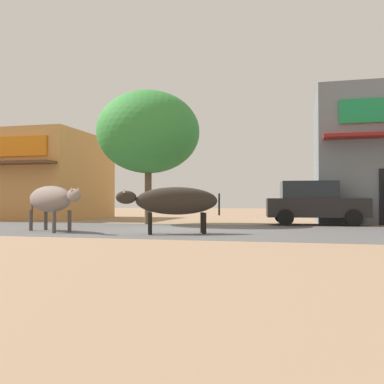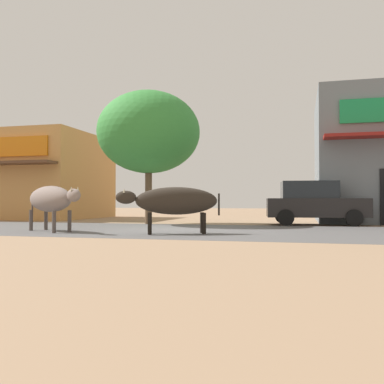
{
  "view_description": "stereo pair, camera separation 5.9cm",
  "coord_description": "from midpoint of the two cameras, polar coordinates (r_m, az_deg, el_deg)",
  "views": [
    {
      "loc": [
        3.92,
        -12.83,
        0.9
      ],
      "look_at": [
        0.62,
        0.37,
        1.18
      ],
      "focal_mm": 40.34,
      "sensor_mm": 36.0,
      "label": 1
    },
    {
      "loc": [
        3.98,
        -12.82,
        0.9
      ],
      "look_at": [
        0.62,
        0.37,
        1.18
      ],
      "focal_mm": 40.34,
      "sensor_mm": 36.0,
      "label": 2
    }
  ],
  "objects": [
    {
      "name": "roadside_tree",
      "position": [
        17.18,
        -5.65,
        7.84
      ],
      "size": [
        4.03,
        4.03,
        5.22
      ],
      "color": "brown",
      "rests_on": "ground"
    },
    {
      "name": "storefront_left_cafe",
      "position": [
        24.29,
        -19.69,
        1.91
      ],
      "size": [
        6.29,
        6.79,
        4.36
      ],
      "color": "tan",
      "rests_on": "ground"
    },
    {
      "name": "cow_near_brown",
      "position": [
        13.36,
        -18.03,
        -0.92
      ],
      "size": [
        2.6,
        1.79,
        1.35
      ],
      "color": "gray",
      "rests_on": "ground"
    },
    {
      "name": "ground",
      "position": [
        13.45,
        -2.82,
        -5.03
      ],
      "size": [
        80.0,
        80.0,
        0.0
      ],
      "primitive_type": "plane",
      "color": "#98795C"
    },
    {
      "name": "cow_far_dark",
      "position": [
        11.86,
        -2.23,
        -1.22
      ],
      "size": [
        2.78,
        1.39,
        1.29
      ],
      "color": "#2C251D",
      "rests_on": "ground"
    },
    {
      "name": "asphalt_road",
      "position": [
        13.45,
        -2.82,
        -5.03
      ],
      "size": [
        72.0,
        6.5,
        0.0
      ],
      "primitive_type": "cube",
      "color": "#555454",
      "rests_on": "ground"
    },
    {
      "name": "parked_hatchback_car",
      "position": [
        16.91,
        15.91,
        -1.36
      ],
      "size": [
        3.82,
        2.19,
        1.64
      ],
      "color": "black",
      "rests_on": "ground"
    }
  ]
}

